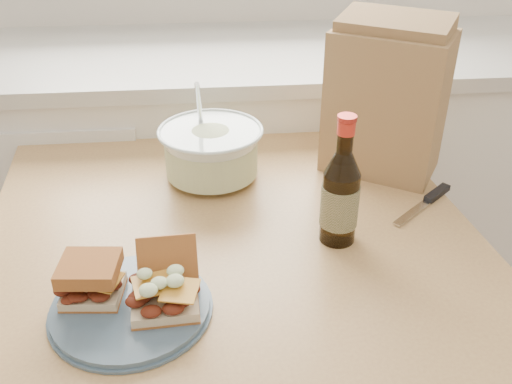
{
  "coord_description": "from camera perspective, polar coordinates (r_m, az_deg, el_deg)",
  "views": [
    {
      "loc": [
        -0.04,
        0.03,
        1.45
      ],
      "look_at": [
        0.05,
        0.97,
        0.88
      ],
      "focal_mm": 40.0,
      "sensor_mm": 36.0,
      "label": 1
    }
  ],
  "objects": [
    {
      "name": "coleslaw_bowl",
      "position": [
        1.29,
        -4.48,
        3.82
      ],
      "size": [
        0.23,
        0.23,
        0.23
      ],
      "color": "silver",
      "rests_on": "dining_table"
    },
    {
      "name": "plate",
      "position": [
        0.97,
        -12.38,
        -11.22
      ],
      "size": [
        0.26,
        0.26,
        0.02
      ],
      "primitive_type": "cylinder",
      "color": "#455C70",
      "rests_on": "dining_table"
    },
    {
      "name": "paper_bag",
      "position": [
        1.32,
        12.86,
        8.66
      ],
      "size": [
        0.3,
        0.27,
        0.32
      ],
      "primitive_type": "cube",
      "rotation": [
        0.0,
        0.0,
        -0.56
      ],
      "color": "#9D764C",
      "rests_on": "dining_table"
    },
    {
      "name": "cabinet_run",
      "position": [
        1.93,
        -3.5,
        0.71
      ],
      "size": [
        2.5,
        0.64,
        0.94
      ],
      "color": "white",
      "rests_on": "ground"
    },
    {
      "name": "beer_bottle",
      "position": [
        1.07,
        8.42,
        -0.38
      ],
      "size": [
        0.07,
        0.07,
        0.26
      ],
      "rotation": [
        0.0,
        0.0,
        -0.37
      ],
      "color": "black",
      "rests_on": "dining_table"
    },
    {
      "name": "sandwich_right",
      "position": [
        0.94,
        -9.02,
        -9.05
      ],
      "size": [
        0.11,
        0.15,
        0.09
      ],
      "rotation": [
        0.0,
        0.0,
        0.06
      ],
      "color": "beige",
      "rests_on": "plate"
    },
    {
      "name": "dining_table",
      "position": [
        1.2,
        -2.27,
        -8.5
      ],
      "size": [
        1.05,
        1.05,
        0.8
      ],
      "rotation": [
        0.0,
        0.0,
        0.1
      ],
      "color": "tan",
      "rests_on": "ground"
    },
    {
      "name": "sandwich_left",
      "position": [
        0.97,
        -16.16,
        -8.34
      ],
      "size": [
        0.1,
        0.09,
        0.07
      ],
      "rotation": [
        0.0,
        0.0,
        -0.09
      ],
      "color": "beige",
      "rests_on": "plate"
    },
    {
      "name": "knife",
      "position": [
        1.28,
        17.1,
        -0.57
      ],
      "size": [
        0.17,
        0.15,
        0.01
      ],
      "rotation": [
        0.0,
        0.0,
        0.71
      ],
      "color": "silver",
      "rests_on": "dining_table"
    }
  ]
}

